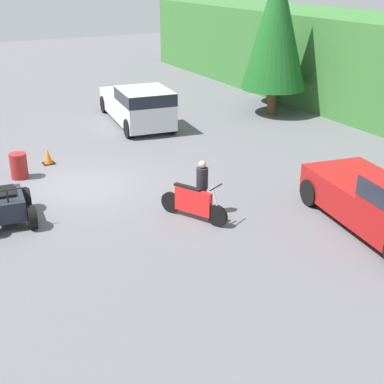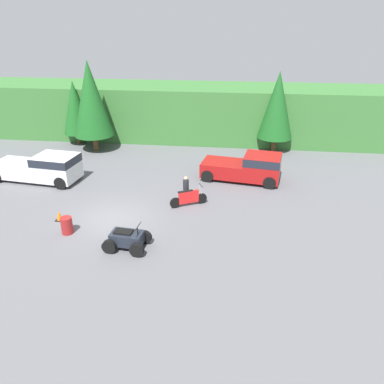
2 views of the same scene
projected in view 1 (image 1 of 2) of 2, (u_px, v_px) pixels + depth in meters
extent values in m
plane|color=#5B5B60|center=(82.00, 186.00, 17.72)|extent=(80.00, 80.00, 0.00)
cylinder|color=brown|center=(273.00, 93.00, 28.66)|extent=(0.32, 0.32, 0.95)
cone|color=#19561E|center=(276.00, 42.00, 27.64)|extent=(2.33, 2.33, 4.35)
cylinder|color=brown|center=(272.00, 101.00, 26.27)|extent=(0.42, 0.42, 1.27)
cone|color=#19561E|center=(276.00, 26.00, 24.90)|extent=(3.11, 3.11, 5.80)
cube|color=maroon|center=(356.00, 190.00, 15.60)|extent=(3.11, 2.51, 0.93)
cylinder|color=black|center=(365.00, 185.00, 16.75)|extent=(0.85, 0.41, 0.82)
cylinder|color=black|center=(311.00, 192.00, 16.18)|extent=(0.85, 0.41, 0.82)
cube|color=silver|center=(145.00, 108.00, 23.36)|extent=(2.81, 2.38, 1.62)
cube|color=#1E232D|center=(145.00, 96.00, 23.16)|extent=(2.84, 2.40, 0.52)
cube|color=silver|center=(128.00, 101.00, 25.97)|extent=(3.39, 2.44, 0.93)
cylinder|color=black|center=(172.00, 124.00, 23.27)|extent=(0.84, 0.37, 0.82)
cylinder|color=black|center=(129.00, 128.00, 22.62)|extent=(0.84, 0.37, 0.82)
cylinder|color=black|center=(142.00, 101.00, 27.30)|extent=(0.84, 0.37, 0.82)
cylinder|color=black|center=(104.00, 104.00, 26.66)|extent=(0.84, 0.37, 0.82)
cylinder|color=black|center=(217.00, 216.00, 14.88)|extent=(0.61, 0.38, 0.63)
cylinder|color=black|center=(171.00, 202.00, 15.73)|extent=(0.61, 0.38, 0.63)
cube|color=red|center=(193.00, 201.00, 15.22)|extent=(1.14, 0.69, 0.72)
cylinder|color=#B7B7BC|center=(216.00, 201.00, 14.74)|extent=(0.30, 0.19, 0.82)
cylinder|color=black|center=(216.00, 187.00, 14.58)|extent=(0.31, 0.55, 0.04)
cube|color=black|center=(188.00, 187.00, 15.17)|extent=(0.84, 0.53, 0.06)
cylinder|color=black|center=(32.00, 217.00, 14.77)|extent=(0.69, 0.28, 0.67)
cylinder|color=black|center=(27.00, 199.00, 15.91)|extent=(0.69, 0.28, 0.67)
cube|color=#1E232D|center=(8.00, 204.00, 15.06)|extent=(1.55, 1.00, 0.58)
cylinder|color=black|center=(7.00, 196.00, 14.42)|extent=(0.05, 0.05, 0.35)
cylinder|color=black|center=(7.00, 190.00, 14.35)|extent=(0.13, 1.05, 0.04)
cube|color=black|center=(6.00, 191.00, 15.07)|extent=(0.90, 0.57, 0.08)
cylinder|color=brown|center=(204.00, 200.00, 15.68)|extent=(0.22, 0.22, 0.81)
cylinder|color=brown|center=(200.00, 202.00, 15.55)|extent=(0.22, 0.22, 0.81)
cylinder|color=#232328|center=(202.00, 178.00, 15.34)|extent=(0.45, 0.45, 0.61)
sphere|color=tan|center=(202.00, 164.00, 15.18)|extent=(0.29, 0.29, 0.22)
cube|color=black|center=(49.00, 163.00, 19.77)|extent=(0.42, 0.42, 0.03)
cone|color=orange|center=(48.00, 157.00, 19.67)|extent=(0.32, 0.32, 0.55)
cylinder|color=maroon|center=(19.00, 166.00, 18.26)|extent=(0.58, 0.58, 0.88)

